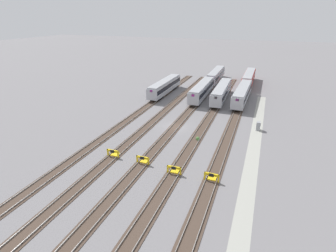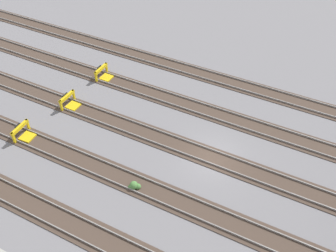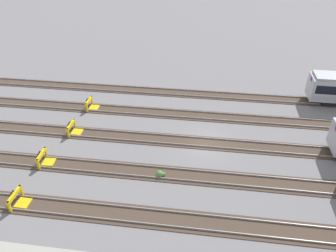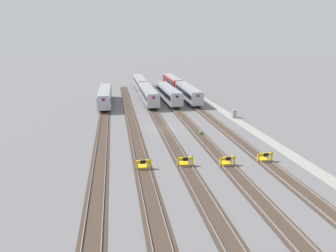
{
  "view_description": "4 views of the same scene",
  "coord_description": "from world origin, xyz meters",
  "px_view_note": "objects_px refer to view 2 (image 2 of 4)",
  "views": [
    {
      "loc": [
        -44.0,
        -14.99,
        19.96
      ],
      "look_at": [
        -4.03,
        0.0,
        1.8
      ],
      "focal_mm": 28.0,
      "sensor_mm": 36.0,
      "label": 1
    },
    {
      "loc": [
        6.68,
        -20.66,
        23.41
      ],
      "look_at": [
        -4.03,
        0.0,
        1.8
      ],
      "focal_mm": 42.0,
      "sensor_mm": 36.0,
      "label": 2
    },
    {
      "loc": [
        -0.43,
        -27.04,
        20.66
      ],
      "look_at": [
        -4.03,
        0.0,
        1.8
      ],
      "focal_mm": 35.0,
      "sensor_mm": 36.0,
      "label": 3
    },
    {
      "loc": [
        -42.37,
        7.77,
        14.62
      ],
      "look_at": [
        -4.03,
        0.0,
        1.8
      ],
      "focal_mm": 28.0,
      "sensor_mm": 36.0,
      "label": 4
    }
  ],
  "objects_px": {
    "weed_clump": "(134,186)",
    "bumper_stop_far_inner_track": "(103,74)",
    "bumper_stop_middle_track": "(70,102)",
    "bumper_stop_near_inner_track": "(23,133)"
  },
  "relations": [
    {
      "from": "weed_clump",
      "to": "bumper_stop_far_inner_track",
      "type": "bearing_deg",
      "value": 133.24
    },
    {
      "from": "bumper_stop_middle_track",
      "to": "weed_clump",
      "type": "relative_size",
      "value": 2.18
    },
    {
      "from": "bumper_stop_middle_track",
      "to": "bumper_stop_far_inner_track",
      "type": "xyz_separation_m",
      "value": [
        0.23,
        5.12,
        0.0
      ]
    },
    {
      "from": "bumper_stop_near_inner_track",
      "to": "weed_clump",
      "type": "relative_size",
      "value": 2.18
    },
    {
      "from": "bumper_stop_far_inner_track",
      "to": "bumper_stop_middle_track",
      "type": "bearing_deg",
      "value": -92.62
    },
    {
      "from": "bumper_stop_near_inner_track",
      "to": "bumper_stop_far_inner_track",
      "type": "xyz_separation_m",
      "value": [
        1.14,
        10.21,
        0.0
      ]
    },
    {
      "from": "bumper_stop_far_inner_track",
      "to": "weed_clump",
      "type": "bearing_deg",
      "value": -46.76
    },
    {
      "from": "bumper_stop_near_inner_track",
      "to": "bumper_stop_far_inner_track",
      "type": "distance_m",
      "value": 10.28
    },
    {
      "from": "bumper_stop_middle_track",
      "to": "weed_clump",
      "type": "distance_m",
      "value": 11.58
    },
    {
      "from": "bumper_stop_near_inner_track",
      "to": "weed_clump",
      "type": "distance_m",
      "value": 11.12
    }
  ]
}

